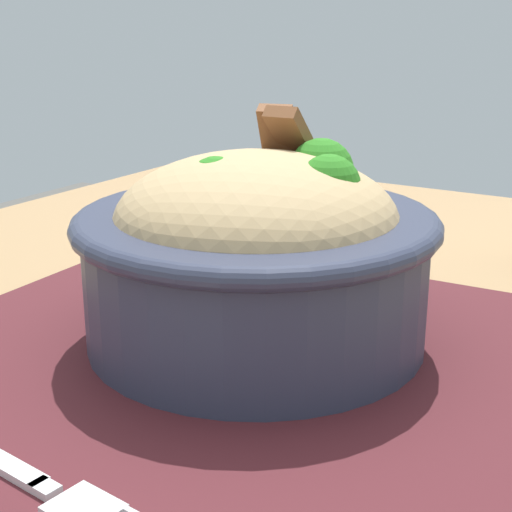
# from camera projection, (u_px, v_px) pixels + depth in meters

# --- Properties ---
(placemat) EXTENTS (0.40, 0.37, 0.00)m
(placemat) POSITION_uv_depth(u_px,v_px,m) (205.00, 370.00, 0.41)
(placemat) COLOR #47191E
(placemat) RESTS_ON table
(bowl) EXTENTS (0.22, 0.22, 0.13)m
(bowl) POSITION_uv_depth(u_px,v_px,m) (257.00, 249.00, 0.43)
(bowl) COLOR #2D3347
(bowl) RESTS_ON placemat
(fork) EXTENTS (0.03, 0.14, 0.00)m
(fork) POSITION_uv_depth(u_px,v_px,m) (44.00, 487.00, 0.30)
(fork) COLOR silver
(fork) RESTS_ON placemat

